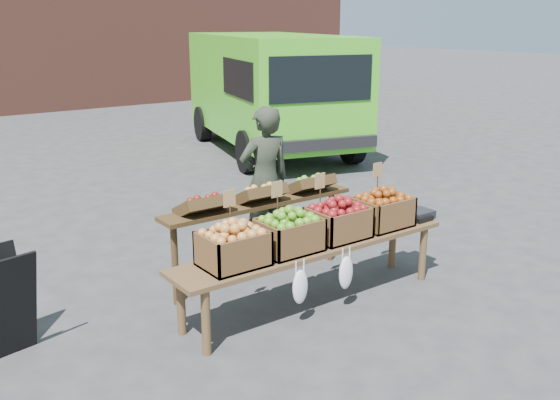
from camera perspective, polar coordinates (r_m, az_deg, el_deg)
ground at (r=6.03m, az=1.40°, el=-7.74°), size 80.00×80.00×0.00m
delivery_van at (r=11.88m, az=-0.84°, el=9.65°), size 3.43×5.26×2.17m
vendor at (r=6.66m, az=-1.39°, el=1.83°), size 0.63×0.46×1.59m
back_table at (r=5.95m, az=-1.88°, el=-2.70°), size 2.10×0.44×1.04m
display_bench at (r=5.54m, az=3.08°, el=-6.80°), size 2.70×0.56×0.57m
crate_golden_apples at (r=4.93m, az=-4.32°, el=-4.46°), size 0.50×0.40×0.28m
crate_russet_pears at (r=5.22m, az=0.81°, el=-3.21°), size 0.50×0.40×0.28m
crate_red_apples at (r=5.56m, az=5.35°, el=-2.08°), size 0.50×0.40×0.28m
crate_green_apples at (r=5.92m, az=9.35°, el=-1.07°), size 0.50×0.40×0.28m
weighing_scale at (r=6.25m, az=12.05°, el=-1.25°), size 0.34×0.30×0.08m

